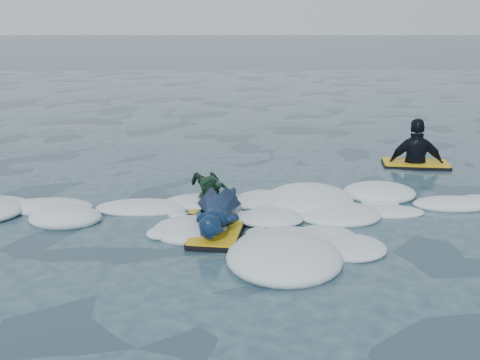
{
  "coord_description": "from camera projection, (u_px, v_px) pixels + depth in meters",
  "views": [
    {
      "loc": [
        0.83,
        -6.34,
        2.67
      ],
      "look_at": [
        0.87,
        1.6,
        0.41
      ],
      "focal_mm": 45.0,
      "sensor_mm": 36.0,
      "label": 1
    }
  ],
  "objects": [
    {
      "name": "ground",
      "position": [
        164.0,
        253.0,
        6.82
      ],
      "size": [
        120.0,
        120.0,
        0.0
      ],
      "primitive_type": "plane",
      "color": "#162F36",
      "rests_on": "ground"
    },
    {
      "name": "foam_band",
      "position": [
        174.0,
        222.0,
        7.82
      ],
      "size": [
        12.0,
        3.1,
        0.3
      ],
      "primitive_type": null,
      "color": "silver",
      "rests_on": "ground"
    },
    {
      "name": "prone_woman_unit",
      "position": [
        217.0,
        213.0,
        7.51
      ],
      "size": [
        0.75,
        1.66,
        0.42
      ],
      "rotation": [
        0.0,
        0.0,
        1.42
      ],
      "color": "black",
      "rests_on": "ground"
    },
    {
      "name": "prone_child_unit",
      "position": [
        212.0,
        192.0,
        8.39
      ],
      "size": [
        0.65,
        1.18,
        0.42
      ],
      "rotation": [
        0.0,
        0.0,
        1.18
      ],
      "color": "black",
      "rests_on": "ground"
    },
    {
      "name": "waiting_rider_unit",
      "position": [
        415.0,
        166.0,
        10.57
      ],
      "size": [
        1.2,
        0.76,
        1.71
      ],
      "rotation": [
        0.0,
        0.0,
        -0.12
      ],
      "color": "black",
      "rests_on": "ground"
    }
  ]
}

